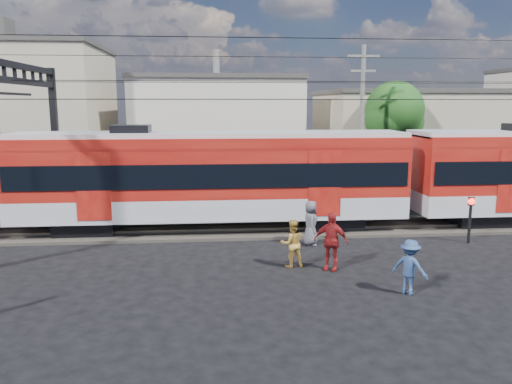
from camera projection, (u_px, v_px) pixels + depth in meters
ground at (302, 303)px, 13.55m from camera, size 120.00×120.00×0.00m
track_bed at (269, 228)px, 21.39m from camera, size 70.00×3.40×0.12m
rail_near at (271, 230)px, 20.63m from camera, size 70.00×0.12×0.12m
rail_far at (267, 221)px, 22.11m from camera, size 70.00×0.12×0.12m
commuter_train at (216, 175)px, 20.79m from camera, size 50.30×3.08×4.17m
catenary at (53, 108)px, 19.77m from camera, size 70.00×9.30×7.52m
building_west at (2, 113)px, 34.84m from camera, size 14.28×10.20×9.30m
building_midwest at (217, 125)px, 39.22m from camera, size 12.24×12.24×7.30m
building_mideast at (429, 132)px, 37.72m from camera, size 16.32×10.20×6.30m
utility_pole_mid at (361, 118)px, 27.98m from camera, size 1.80×0.24×8.50m
tree_near at (397, 114)px, 31.26m from camera, size 3.82×3.64×6.72m
pedestrian_b at (292, 243)px, 16.39m from camera, size 0.85×0.71×1.60m
pedestrian_c at (410, 267)px, 14.06m from camera, size 1.14×1.13×1.58m
pedestrian_d at (331, 241)px, 16.09m from camera, size 1.20×0.90×1.90m
pedestrian_e at (311, 223)px, 18.91m from camera, size 0.62×0.88×1.72m
crossing_signal at (470, 211)px, 19.12m from camera, size 0.26×0.26×1.81m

